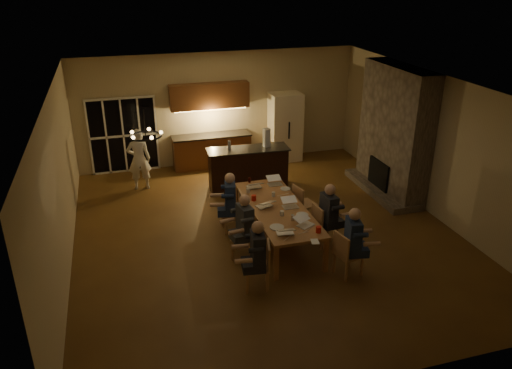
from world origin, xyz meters
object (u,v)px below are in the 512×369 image
object	(u,v)px
mug_front	(282,213)
redcup_near	(318,230)
chair_right_far	(305,203)
can_cola	(249,180)
chair_left_mid	(242,236)
chandelier	(146,136)
person_right_near	(353,242)
plate_far	(285,189)
chair_right_mid	(325,224)
dining_table	(277,223)
person_left_near	(258,257)
mug_back	(248,191)
chair_right_near	(349,254)
mug_mid	(273,194)
laptop_e	(254,183)
plate_near	(302,215)
redcup_mid	(254,198)
bar_bottle	(229,145)
laptop_f	(275,180)
chair_left_near	(257,266)
refrigerator	(285,127)
bar_blender	(267,138)
chair_left_far	(232,212)
laptop_c	(264,201)
laptop_a	(285,228)
person_left_mid	(245,227)
standing_person	(139,159)
can_silver	(293,218)
person_left_far	(230,203)
bar_island	(248,168)
person_right_mid	(328,216)
laptop_b	(306,220)
plate_left	(277,227)
laptop_d	(291,202)

from	to	relation	value
mug_front	redcup_near	size ratio (longest dim) A/B	0.83
chair_right_far	can_cola	xyz separation A→B (m)	(-1.06, 0.82, 0.37)
chair_left_mid	chandelier	distance (m)	2.87
person_right_near	plate_far	distance (m)	2.51
chair_right_mid	dining_table	bearing A→B (deg)	56.89
person_left_near	mug_back	world-z (taller)	person_left_near
chair_right_near	person_left_near	bearing A→B (deg)	77.64
mug_mid	mug_back	xyz separation A→B (m)	(-0.48, 0.33, 0.00)
mug_front	person_right_near	bearing A→B (deg)	-53.77
laptop_e	plate_near	world-z (taller)	laptop_e
chair_right_far	mug_back	distance (m)	1.32
redcup_mid	bar_bottle	bearing A→B (deg)	89.07
laptop_f	plate_far	xyz separation A→B (m)	(0.14, -0.30, -0.10)
chair_right_near	person_right_near	bearing A→B (deg)	-129.74
chair_left_near	laptop_e	size ratio (longest dim) A/B	2.78
refrigerator	redcup_near	distance (m)	5.89
chair_left_mid	bar_blender	bearing A→B (deg)	174.77
chair_left_far	laptop_c	distance (m)	0.88
chandelier	laptop_f	world-z (taller)	chandelier
chair_left_mid	laptop_a	world-z (taller)	laptop_a
mug_mid	plate_far	size ratio (longest dim) A/B	0.44
laptop_c	bar_bottle	xyz separation A→B (m)	(-0.09, 2.68, 0.34)
plate_far	person_left_mid	bearing A→B (deg)	-133.73
laptop_e	laptop_c	bearing A→B (deg)	82.71
chair_left_far	standing_person	xyz separation A→B (m)	(-1.74, 2.84, 0.36)
can_silver	person_left_far	bearing A→B (deg)	127.99
dining_table	chair_left_far	distance (m)	1.05
bar_island	mug_mid	size ratio (longest dim) A/B	20.88
laptop_f	plate_far	world-z (taller)	laptop_f
redcup_mid	laptop_e	bearing A→B (deg)	73.64
refrigerator	bar_bottle	distance (m)	2.70
chair_left_mid	can_cola	world-z (taller)	chair_left_mid
person_right_mid	plate_far	world-z (taller)	person_right_mid
person_left_near	bar_bottle	world-z (taller)	person_left_near
chair_right_near	plate_far	distance (m)	2.50
person_right_mid	person_left_far	bearing A→B (deg)	52.48
laptop_b	plate_left	size ratio (longest dim) A/B	1.15
can_cola	chair_left_near	bearing A→B (deg)	-103.03
laptop_c	chair_right_far	bearing A→B (deg)	-175.82
refrigerator	redcup_mid	size ratio (longest dim) A/B	16.67
laptop_c	standing_person	bearing A→B (deg)	-74.62
can_silver	bar_blender	bearing A→B (deg)	81.14
chair_right_far	laptop_e	xyz separation A→B (m)	(-1.04, 0.53, 0.42)
chair_right_mid	laptop_f	size ratio (longest dim) A/B	2.78
laptop_b	plate_far	xyz separation A→B (m)	(0.19, 1.73, -0.10)
person_left_far	can_cola	distance (m)	1.06
chair_right_mid	person_left_mid	world-z (taller)	person_left_mid
laptop_f	plate_left	xyz separation A→B (m)	(-0.61, -1.95, -0.10)
laptop_d	laptop_e	size ratio (longest dim) A/B	1.00
laptop_f	mug_back	bearing A→B (deg)	-159.44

